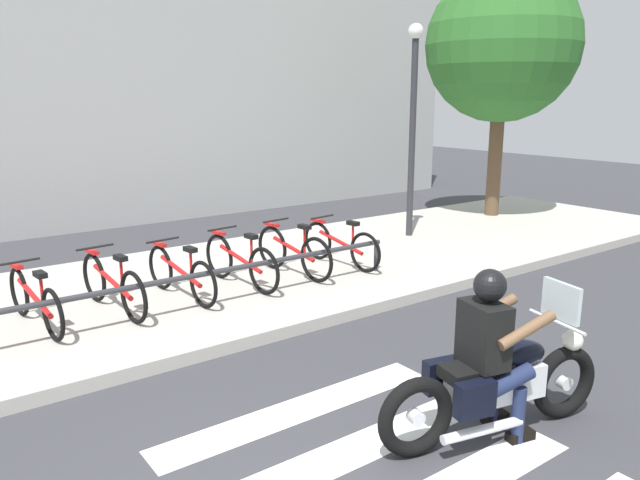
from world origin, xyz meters
TOP-DOWN VIEW (x-y plane):
  - sidewalk at (0.00, 5.25)m, footprint 24.00×4.40m
  - crosswalk_stripe_3 at (1.07, 0.80)m, footprint 2.80×0.40m
  - crosswalk_stripe_4 at (1.07, 1.60)m, footprint 2.80×0.40m
  - motorcycle at (2.14, 0.30)m, footprint 2.13×0.84m
  - rider at (2.07, 0.32)m, footprint 0.71×0.63m
  - bicycle_1 at (-0.44, 4.74)m, footprint 0.48×1.69m
  - bicycle_2 at (0.46, 4.73)m, footprint 0.48×1.73m
  - bicycle_3 at (1.35, 4.74)m, footprint 0.48×1.68m
  - bicycle_4 at (2.24, 4.73)m, footprint 0.48×1.70m
  - bicycle_5 at (3.13, 4.73)m, footprint 0.48×1.66m
  - bicycle_6 at (4.02, 4.74)m, footprint 0.48×1.66m
  - bike_rack at (1.35, 4.18)m, footprint 5.95×0.07m
  - street_lamp at (6.42, 5.65)m, footprint 0.28×0.28m
  - tree_near_rack at (9.40, 6.05)m, footprint 3.24×3.24m

SIDE VIEW (x-z plane):
  - crosswalk_stripe_3 at x=1.07m, z-range 0.00..0.01m
  - crosswalk_stripe_4 at x=1.07m, z-range 0.00..0.01m
  - sidewalk at x=0.00m, z-range 0.00..0.15m
  - motorcycle at x=2.14m, z-range -0.16..1.09m
  - bicycle_1 at x=-0.44m, z-range 0.12..0.85m
  - bicycle_3 at x=1.35m, z-range 0.12..0.86m
  - bicycle_6 at x=4.02m, z-range 0.12..0.87m
  - bicycle_2 at x=0.46m, z-range 0.12..0.89m
  - bicycle_4 at x=2.24m, z-range 0.12..0.90m
  - bicycle_5 at x=3.13m, z-range 0.11..0.91m
  - bike_rack at x=1.35m, z-range 0.33..0.82m
  - rider at x=2.07m, z-range 0.11..1.56m
  - street_lamp at x=6.42m, z-range 0.45..4.47m
  - tree_near_rack at x=9.40m, z-range 1.08..6.51m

